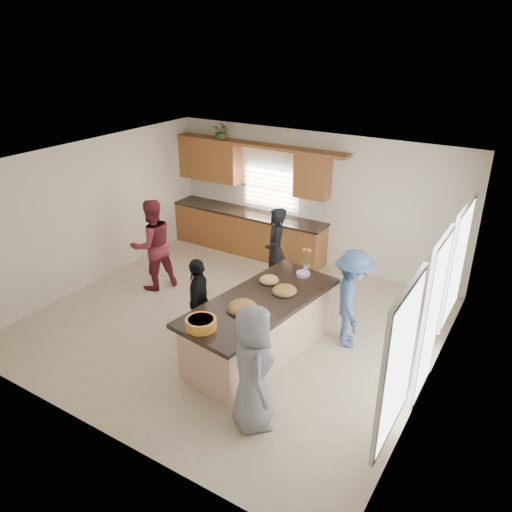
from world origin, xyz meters
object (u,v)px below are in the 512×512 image
Objects in this scene: woman_left_mid at (153,245)px; woman_left_front at (199,301)px; salad_bowl at (201,323)px; woman_left_back at (276,251)px; woman_right_back at (352,299)px; woman_right_front at (253,368)px; island at (260,328)px.

woman_left_mid reaches higher than woman_left_front.
salad_bowl is 0.25× the size of woman_left_back.
woman_left_back is at bearing 99.90° from salad_bowl.
woman_left_back is 1.04× the size of woman_right_back.
salad_bowl is 0.29× the size of woman_left_front.
woman_left_back is 0.99× the size of woman_right_front.
woman_left_back reaches higher than woman_left_front.
salad_bowl is at bearing -22.71° from woman_left_back.
woman_left_mid is at bearing -95.33° from woman_left_back.
woman_right_back is (1.36, 2.05, -0.21)m from salad_bowl.
woman_left_front reaches higher than salad_bowl.
woman_right_front is (1.00, -0.28, -0.17)m from salad_bowl.
woman_left_back is 0.94× the size of woman_left_mid.
woman_left_front is 0.86× the size of woman_right_front.
island is at bearing 106.63° from woman_right_back.
island is 1.06m from woman_left_front.
woman_right_front is at bearing 24.40° from woman_left_front.
salad_bowl is 0.24× the size of woman_left_mid.
woman_right_back is at bearing 87.87° from woman_left_front.
woman_right_back reaches higher than island.
woman_left_mid is 2.17m from woman_left_front.
woman_right_front reaches higher than woman_right_back.
woman_right_front is (3.60, -2.16, -0.04)m from woman_left_mid.
woman_left_front is 0.90× the size of woman_right_back.
woman_left_front is at bearing 129.75° from salad_bowl.
woman_left_back reaches higher than salad_bowl.
salad_bowl is 0.25× the size of woman_right_front.
island is 3.03m from woman_left_mid.
woman_left_back is at bearing 121.09° from island.
salad_bowl is 0.26× the size of woman_right_back.
island is at bearing 98.54° from woman_left_mid.
woman_right_back is (1.08, 0.97, 0.36)m from island.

